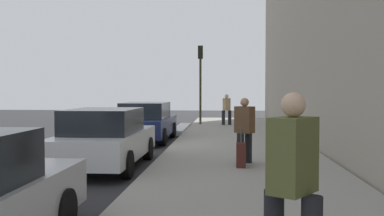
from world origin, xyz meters
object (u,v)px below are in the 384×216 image
Objects in this scene: pedestrian_brown_coat at (245,129)px; rolling_suitcase at (241,155)px; pedestrian_olive_coat at (293,181)px; parked_car_navy at (146,122)px; pedestrian_tan_coat at (227,108)px; traffic_light_pole at (200,71)px; parked_car_white at (105,138)px.

pedestrian_brown_coat is 0.78m from rolling_suitcase.
rolling_suitcase is (6.28, 0.27, -0.67)m from pedestrian_olive_coat.
pedestrian_olive_coat reaches higher than pedestrian_brown_coat.
parked_car_navy is at bearing 16.25° from pedestrian_olive_coat.
pedestrian_tan_coat is 1.74× the size of rolling_suitcase.
pedestrian_olive_coat is 19.97m from traffic_light_pole.
parked_car_white is 12.89m from pedestrian_tan_coat.
pedestrian_olive_coat reaches higher than rolling_suitcase.
parked_car_white is 2.73× the size of pedestrian_brown_coat.
pedestrian_brown_coat is at bearing 1.37° from pedestrian_olive_coat.
parked_car_white is 7.70m from pedestrian_olive_coat.
parked_car_navy is 2.49× the size of pedestrian_olive_coat.
parked_car_white is 4.77× the size of rolling_suitcase.
pedestrian_olive_coat is at bearing -178.63° from pedestrian_brown_coat.
pedestrian_tan_coat reaches higher than rolling_suitcase.
pedestrian_brown_coat is 1.75× the size of rolling_suitcase.
parked_car_navy is at bearing 166.69° from traffic_light_pole.
pedestrian_brown_coat is (0.03, -3.51, 0.27)m from parked_car_white.
parked_car_white is at bearing 90.51° from pedestrian_brown_coat.
pedestrian_tan_coat reaches higher than parked_car_white.
parked_car_navy is at bearing 31.04° from pedestrian_brown_coat.
pedestrian_brown_coat is (6.78, 0.16, -0.09)m from pedestrian_olive_coat.
traffic_light_pole is (0.51, 1.42, 2.01)m from pedestrian_tan_coat.
parked_car_navy is 6.84m from pedestrian_brown_coat.
traffic_light_pole reaches higher than rolling_suitcase.
pedestrian_olive_coat is 19.27m from pedestrian_tan_coat.
traffic_light_pole reaches higher than pedestrian_olive_coat.
pedestrian_tan_coat is 2.51m from traffic_light_pole.
pedestrian_tan_coat is at bearing -25.14° from parked_car_navy.
parked_car_navy is 13.17m from pedestrian_olive_coat.
pedestrian_tan_coat is at bearing -13.91° from parked_car_white.
rolling_suitcase is at bearing -97.93° from parked_car_white.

